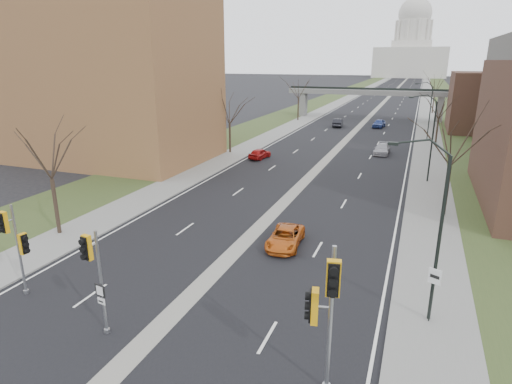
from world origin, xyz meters
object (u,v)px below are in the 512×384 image
Objects in this scene: car_left_far at (338,123)px; car_right_far at (379,123)px; signal_pole_left at (15,239)px; car_left_near at (260,153)px; signal_pole_median at (94,266)px; car_right_mid at (382,149)px; speed_limit_sign at (433,286)px; car_right_near at (285,237)px; signal_pole_right at (325,302)px.

car_right_far is (7.26, 1.76, 0.00)m from car_left_far.
signal_pole_left is 1.29× the size of car_left_near.
car_right_far is (5.59, 68.91, -2.76)m from signal_pole_median.
car_right_mid is at bearing 78.55° from signal_pole_left.
car_right_mid is at bearing 121.84° from speed_limit_sign.
car_left_near is 0.89× the size of car_right_near.
car_right_near is (-5.17, 12.30, -3.29)m from signal_pole_right.
speed_limit_sign is 62.79m from car_left_far.
signal_pole_right reaches higher than speed_limit_sign.
signal_pole_median is 1.13× the size of car_right_far.
signal_pole_right is 68.14m from car_left_far.
signal_pole_median is 13.64m from car_right_near.
signal_pole_median is (6.17, -1.35, 0.22)m from signal_pole_left.
car_right_far reaches higher than car_right_mid.
car_left_far reaches higher than car_right_near.
car_right_mid is 1.04× the size of car_right_far.
speed_limit_sign is at bearing 33.85° from signal_pole_median.
speed_limit_sign is 36.36m from car_left_near.
speed_limit_sign is 0.59× the size of car_right_mid.
car_right_mid reaches higher than car_left_near.
signal_pole_median is 10.07m from signal_pole_right.
car_left_near reaches higher than car_right_near.
car_left_far is (-15.57, 60.81, -1.26)m from speed_limit_sign.
car_right_mid is (9.93, -22.04, -0.08)m from car_left_far.
signal_pole_left is 1.14× the size of car_right_near.
signal_pole_left is 66.00m from car_left_far.
car_left_far is at bearing 115.48° from car_right_mid.
signal_pole_left is at bearing 164.33° from signal_pole_right.
signal_pole_median is 1.83× the size of speed_limit_sign.
signal_pole_left is 1.09× the size of car_left_far.
car_left_far is (-1.68, 67.15, -2.76)m from signal_pole_median.
car_right_mid is at bearing -141.81° from car_left_near.
car_left_near is (-16.04, 36.65, -3.24)m from signal_pole_right.
car_right_mid is at bearing 81.03° from signal_pole_right.
car_right_far is at bearing 121.12° from speed_limit_sign.
signal_pole_median reaches higher than car_left_far.
car_left_near is 26.67m from car_right_near.
car_right_mid is 23.95m from car_right_far.
signal_pole_right is at bearing -98.05° from speed_limit_sign.
signal_pole_right is at bearing -79.43° from car_right_far.
car_right_far is at bearing -171.26° from car_left_far.
speed_limit_sign reaches higher than car_left_near.
car_left_far is at bearing 88.66° from signal_pole_right.
car_left_far reaches higher than car_right_mid.
signal_pole_right is 1.33× the size of car_right_far.
car_right_near is at bearing -83.86° from car_right_far.
speed_limit_sign is (13.89, 6.34, -1.51)m from signal_pole_median.
signal_pole_right is at bearing 121.42° from car_left_near.
signal_pole_right is at bearing -71.52° from car_right_near.
car_right_mid is at bearing 79.80° from car_right_near.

